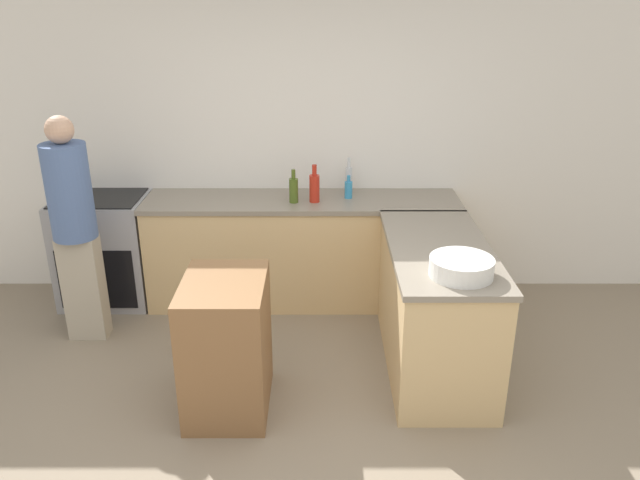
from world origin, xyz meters
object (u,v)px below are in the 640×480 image
(olive_oil_bottle, at_px, (293,189))
(dish_soap_bottle, at_px, (348,189))
(hot_sauce_bottle, at_px, (314,187))
(mixing_bowl, at_px, (460,267))
(vinegar_bottle_clear, at_px, (348,179))
(range_oven, at_px, (105,250))
(person_by_range, at_px, (73,223))
(island_table, at_px, (226,345))

(olive_oil_bottle, bearing_deg, dish_soap_bottle, 14.30)
(olive_oil_bottle, bearing_deg, hot_sauce_bottle, 4.62)
(mixing_bowl, xyz_separation_m, vinegar_bottle_clear, (-0.62, 1.66, 0.07))
(hot_sauce_bottle, bearing_deg, range_oven, 177.67)
(dish_soap_bottle, distance_m, vinegar_bottle_clear, 0.14)
(vinegar_bottle_clear, distance_m, person_by_range, 2.21)
(island_table, distance_m, vinegar_bottle_clear, 1.97)
(range_oven, height_order, hot_sauce_bottle, hot_sauce_bottle)
(olive_oil_bottle, distance_m, dish_soap_bottle, 0.47)
(dish_soap_bottle, bearing_deg, olive_oil_bottle, -165.70)
(island_table, distance_m, person_by_range, 1.60)
(island_table, distance_m, hot_sauce_bottle, 1.66)
(island_table, height_order, mixing_bowl, mixing_bowl)
(range_oven, distance_m, person_by_range, 0.79)
(mixing_bowl, bearing_deg, island_table, -179.36)
(dish_soap_bottle, bearing_deg, island_table, -118.41)
(mixing_bowl, relative_size, dish_soap_bottle, 2.02)
(hot_sauce_bottle, bearing_deg, olive_oil_bottle, -175.38)
(mixing_bowl, bearing_deg, range_oven, 151.09)
(range_oven, relative_size, person_by_range, 0.54)
(island_table, relative_size, person_by_range, 0.51)
(person_by_range, bearing_deg, range_oven, 92.55)
(mixing_bowl, relative_size, person_by_range, 0.22)
(island_table, xyz_separation_m, vinegar_bottle_clear, (0.84, 1.68, 0.61))
(range_oven, distance_m, mixing_bowl, 3.14)
(mixing_bowl, xyz_separation_m, hot_sauce_bottle, (-0.91, 1.42, 0.07))
(person_by_range, bearing_deg, olive_oil_bottle, 18.55)
(vinegar_bottle_clear, relative_size, person_by_range, 0.18)
(vinegar_bottle_clear, height_order, person_by_range, person_by_range)
(mixing_bowl, distance_m, vinegar_bottle_clear, 1.77)
(mixing_bowl, distance_m, dish_soap_bottle, 1.65)
(dish_soap_bottle, distance_m, person_by_range, 2.16)
(dish_soap_bottle, xyz_separation_m, person_by_range, (-2.06, -0.65, -0.05))
(range_oven, distance_m, island_table, 1.97)
(hot_sauce_bottle, bearing_deg, vinegar_bottle_clear, 39.19)
(island_table, bearing_deg, person_by_range, 144.13)
(range_oven, height_order, olive_oil_bottle, olive_oil_bottle)
(dish_soap_bottle, distance_m, hot_sauce_bottle, 0.30)
(mixing_bowl, bearing_deg, dish_soap_bottle, 112.23)
(person_by_range, bearing_deg, dish_soap_bottle, 17.63)
(island_table, xyz_separation_m, hot_sauce_bottle, (0.55, 1.44, 0.61))
(range_oven, xyz_separation_m, dish_soap_bottle, (2.09, 0.03, 0.54))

